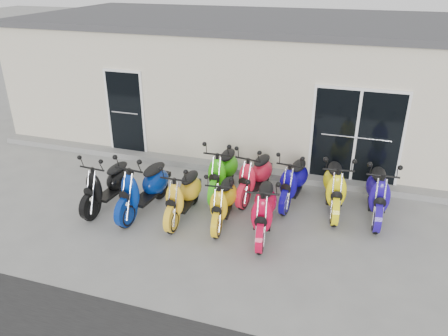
{
  "coord_description": "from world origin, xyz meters",
  "views": [
    {
      "loc": [
        2.6,
        -7.43,
        4.7
      ],
      "look_at": [
        0.0,
        0.6,
        0.75
      ],
      "focal_mm": 35.0,
      "sensor_mm": 36.0,
      "label": 1
    }
  ],
  "objects_px": {
    "scooter_front_orange_a": "(183,189)",
    "scooter_back_extra": "(379,186)",
    "scooter_front_orange_b": "(223,195)",
    "scooter_front_blue": "(143,181)",
    "scooter_back_green": "(223,165)",
    "scooter_back_yellow": "(335,180)",
    "scooter_back_blue": "(294,175)",
    "scooter_front_red": "(264,203)",
    "scooter_front_black": "(107,178)",
    "scooter_back_red": "(255,170)"
  },
  "relations": [
    {
      "from": "scooter_back_blue",
      "to": "scooter_back_extra",
      "type": "bearing_deg",
      "value": 3.71
    },
    {
      "from": "scooter_front_black",
      "to": "scooter_back_yellow",
      "type": "distance_m",
      "value": 4.73
    },
    {
      "from": "scooter_back_red",
      "to": "scooter_front_orange_b",
      "type": "bearing_deg",
      "value": -96.45
    },
    {
      "from": "scooter_front_blue",
      "to": "scooter_back_yellow",
      "type": "xyz_separation_m",
      "value": [
        3.71,
        1.28,
        -0.02
      ]
    },
    {
      "from": "scooter_front_blue",
      "to": "scooter_back_extra",
      "type": "bearing_deg",
      "value": 21.48
    },
    {
      "from": "scooter_front_black",
      "to": "scooter_front_blue",
      "type": "bearing_deg",
      "value": 6.89
    },
    {
      "from": "scooter_front_black",
      "to": "scooter_front_orange_a",
      "type": "height_order",
      "value": "scooter_front_black"
    },
    {
      "from": "scooter_back_yellow",
      "to": "scooter_back_extra",
      "type": "relative_size",
      "value": 1.0
    },
    {
      "from": "scooter_back_extra",
      "to": "scooter_front_orange_b",
      "type": "bearing_deg",
      "value": -159.69
    },
    {
      "from": "scooter_front_orange_a",
      "to": "scooter_back_extra",
      "type": "distance_m",
      "value": 3.91
    },
    {
      "from": "scooter_back_red",
      "to": "scooter_front_red",
      "type": "bearing_deg",
      "value": -60.7
    },
    {
      "from": "scooter_front_orange_b",
      "to": "scooter_back_extra",
      "type": "height_order",
      "value": "scooter_back_extra"
    },
    {
      "from": "scooter_front_orange_b",
      "to": "scooter_back_red",
      "type": "height_order",
      "value": "scooter_back_red"
    },
    {
      "from": "scooter_back_green",
      "to": "scooter_back_extra",
      "type": "height_order",
      "value": "same"
    },
    {
      "from": "scooter_front_orange_a",
      "to": "scooter_back_yellow",
      "type": "distance_m",
      "value": 3.11
    },
    {
      "from": "scooter_back_green",
      "to": "scooter_back_extra",
      "type": "xyz_separation_m",
      "value": [
        3.28,
        0.0,
        0.0
      ]
    },
    {
      "from": "scooter_front_red",
      "to": "scooter_back_blue",
      "type": "height_order",
      "value": "scooter_front_red"
    },
    {
      "from": "scooter_front_orange_a",
      "to": "scooter_front_orange_b",
      "type": "relative_size",
      "value": 1.06
    },
    {
      "from": "scooter_front_black",
      "to": "scooter_back_yellow",
      "type": "bearing_deg",
      "value": 20.33
    },
    {
      "from": "scooter_back_blue",
      "to": "scooter_back_yellow",
      "type": "relative_size",
      "value": 0.93
    },
    {
      "from": "scooter_front_orange_a",
      "to": "scooter_back_green",
      "type": "distance_m",
      "value": 1.31
    },
    {
      "from": "scooter_front_red",
      "to": "scooter_back_red",
      "type": "bearing_deg",
      "value": 102.57
    },
    {
      "from": "scooter_front_blue",
      "to": "scooter_back_blue",
      "type": "bearing_deg",
      "value": 31.01
    },
    {
      "from": "scooter_front_red",
      "to": "scooter_front_black",
      "type": "bearing_deg",
      "value": 171.62
    },
    {
      "from": "scooter_front_black",
      "to": "scooter_front_red",
      "type": "height_order",
      "value": "scooter_front_red"
    },
    {
      "from": "scooter_front_black",
      "to": "scooter_back_green",
      "type": "xyz_separation_m",
      "value": [
        2.12,
        1.32,
        0.03
      ]
    },
    {
      "from": "scooter_front_black",
      "to": "scooter_back_yellow",
      "type": "height_order",
      "value": "scooter_back_yellow"
    },
    {
      "from": "scooter_front_black",
      "to": "scooter_back_red",
      "type": "bearing_deg",
      "value": 29.69
    },
    {
      "from": "scooter_back_yellow",
      "to": "scooter_back_extra",
      "type": "xyz_separation_m",
      "value": [
        0.85,
        -0.0,
        0.0
      ]
    },
    {
      "from": "scooter_front_orange_b",
      "to": "scooter_back_green",
      "type": "distance_m",
      "value": 1.24
    },
    {
      "from": "scooter_back_green",
      "to": "scooter_front_black",
      "type": "bearing_deg",
      "value": -150.04
    },
    {
      "from": "scooter_front_orange_a",
      "to": "scooter_back_blue",
      "type": "distance_m",
      "value": 2.38
    },
    {
      "from": "scooter_front_red",
      "to": "scooter_back_red",
      "type": "distance_m",
      "value": 1.47
    },
    {
      "from": "scooter_back_blue",
      "to": "scooter_front_blue",
      "type": "bearing_deg",
      "value": -149.05
    },
    {
      "from": "scooter_front_black",
      "to": "scooter_front_blue",
      "type": "xyz_separation_m",
      "value": [
        0.83,
        0.04,
        0.06
      ]
    },
    {
      "from": "scooter_front_red",
      "to": "scooter_back_blue",
      "type": "distance_m",
      "value": 1.44
    },
    {
      "from": "scooter_front_orange_a",
      "to": "scooter_front_red",
      "type": "height_order",
      "value": "scooter_front_red"
    },
    {
      "from": "scooter_front_red",
      "to": "scooter_back_blue",
      "type": "bearing_deg",
      "value": 69.0
    },
    {
      "from": "scooter_front_orange_a",
      "to": "scooter_back_blue",
      "type": "bearing_deg",
      "value": 32.34
    },
    {
      "from": "scooter_front_blue",
      "to": "scooter_back_red",
      "type": "distance_m",
      "value": 2.4
    },
    {
      "from": "scooter_front_orange_a",
      "to": "scooter_front_red",
      "type": "xyz_separation_m",
      "value": [
        1.67,
        -0.1,
        0.03
      ]
    },
    {
      "from": "scooter_back_green",
      "to": "scooter_back_blue",
      "type": "relative_size",
      "value": 1.07
    },
    {
      "from": "scooter_front_orange_b",
      "to": "scooter_back_extra",
      "type": "relative_size",
      "value": 0.88
    },
    {
      "from": "scooter_front_orange_b",
      "to": "scooter_front_blue",
      "type": "bearing_deg",
      "value": 178.15
    },
    {
      "from": "scooter_front_blue",
      "to": "scooter_front_orange_a",
      "type": "bearing_deg",
      "value": 8.39
    },
    {
      "from": "scooter_back_blue",
      "to": "scooter_back_yellow",
      "type": "distance_m",
      "value": 0.86
    },
    {
      "from": "scooter_back_yellow",
      "to": "scooter_back_red",
      "type": "bearing_deg",
      "value": 171.41
    },
    {
      "from": "scooter_back_red",
      "to": "scooter_back_extra",
      "type": "xyz_separation_m",
      "value": [
        2.55,
        -0.04,
        0.03
      ]
    },
    {
      "from": "scooter_back_green",
      "to": "scooter_back_yellow",
      "type": "xyz_separation_m",
      "value": [
        2.43,
        0.0,
        -0.0
      ]
    },
    {
      "from": "scooter_back_green",
      "to": "scooter_back_extra",
      "type": "distance_m",
      "value": 3.28
    }
  ]
}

